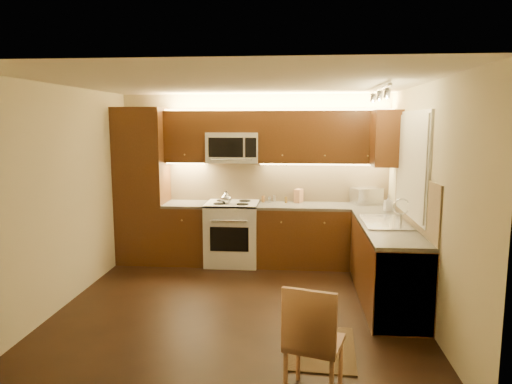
# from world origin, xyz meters

# --- Properties ---
(floor) EXTENTS (4.00, 4.00, 0.01)m
(floor) POSITION_xyz_m (0.00, 0.00, 0.00)
(floor) COLOR black
(floor) RESTS_ON ground
(ceiling) EXTENTS (4.00, 4.00, 0.01)m
(ceiling) POSITION_xyz_m (0.00, 0.00, 2.50)
(ceiling) COLOR beige
(ceiling) RESTS_ON ground
(wall_back) EXTENTS (4.00, 0.01, 2.50)m
(wall_back) POSITION_xyz_m (0.00, 2.00, 1.25)
(wall_back) COLOR beige
(wall_back) RESTS_ON ground
(wall_front) EXTENTS (4.00, 0.01, 2.50)m
(wall_front) POSITION_xyz_m (0.00, -2.00, 1.25)
(wall_front) COLOR beige
(wall_front) RESTS_ON ground
(wall_left) EXTENTS (0.01, 4.00, 2.50)m
(wall_left) POSITION_xyz_m (-2.00, 0.00, 1.25)
(wall_left) COLOR beige
(wall_left) RESTS_ON ground
(wall_right) EXTENTS (0.01, 4.00, 2.50)m
(wall_right) POSITION_xyz_m (2.00, 0.00, 1.25)
(wall_right) COLOR beige
(wall_right) RESTS_ON ground
(pantry) EXTENTS (0.70, 0.60, 2.30)m
(pantry) POSITION_xyz_m (-1.65, 1.70, 1.15)
(pantry) COLOR #44260E
(pantry) RESTS_ON floor
(base_cab_back_left) EXTENTS (0.62, 0.60, 0.86)m
(base_cab_back_left) POSITION_xyz_m (-0.99, 1.70, 0.43)
(base_cab_back_left) COLOR #44260E
(base_cab_back_left) RESTS_ON floor
(counter_back_left) EXTENTS (0.62, 0.60, 0.04)m
(counter_back_left) POSITION_xyz_m (-0.99, 1.70, 0.88)
(counter_back_left) COLOR #3A3835
(counter_back_left) RESTS_ON base_cab_back_left
(base_cab_back_right) EXTENTS (1.92, 0.60, 0.86)m
(base_cab_back_right) POSITION_xyz_m (1.04, 1.70, 0.43)
(base_cab_back_right) COLOR #44260E
(base_cab_back_right) RESTS_ON floor
(counter_back_right) EXTENTS (1.92, 0.60, 0.04)m
(counter_back_right) POSITION_xyz_m (1.04, 1.70, 0.88)
(counter_back_right) COLOR #3A3835
(counter_back_right) RESTS_ON base_cab_back_right
(base_cab_right) EXTENTS (0.60, 2.00, 0.86)m
(base_cab_right) POSITION_xyz_m (1.70, 0.40, 0.43)
(base_cab_right) COLOR #44260E
(base_cab_right) RESTS_ON floor
(counter_right) EXTENTS (0.60, 2.00, 0.04)m
(counter_right) POSITION_xyz_m (1.70, 0.40, 0.88)
(counter_right) COLOR #3A3835
(counter_right) RESTS_ON base_cab_right
(dishwasher) EXTENTS (0.58, 0.60, 0.84)m
(dishwasher) POSITION_xyz_m (1.70, -0.30, 0.43)
(dishwasher) COLOR silver
(dishwasher) RESTS_ON floor
(backsplash_back) EXTENTS (3.30, 0.02, 0.60)m
(backsplash_back) POSITION_xyz_m (0.35, 1.99, 1.20)
(backsplash_back) COLOR tan
(backsplash_back) RESTS_ON wall_back
(backsplash_right) EXTENTS (0.02, 2.00, 0.60)m
(backsplash_right) POSITION_xyz_m (1.99, 0.40, 1.20)
(backsplash_right) COLOR tan
(backsplash_right) RESTS_ON wall_right
(upper_cab_back_left) EXTENTS (0.62, 0.35, 0.75)m
(upper_cab_back_left) POSITION_xyz_m (-0.99, 1.82, 1.88)
(upper_cab_back_left) COLOR #44260E
(upper_cab_back_left) RESTS_ON wall_back
(upper_cab_back_right) EXTENTS (1.92, 0.35, 0.75)m
(upper_cab_back_right) POSITION_xyz_m (1.04, 1.82, 1.88)
(upper_cab_back_right) COLOR #44260E
(upper_cab_back_right) RESTS_ON wall_back
(upper_cab_bridge) EXTENTS (0.76, 0.35, 0.31)m
(upper_cab_bridge) POSITION_xyz_m (-0.30, 1.82, 2.09)
(upper_cab_bridge) COLOR #44260E
(upper_cab_bridge) RESTS_ON wall_back
(upper_cab_right_corner) EXTENTS (0.35, 0.50, 0.75)m
(upper_cab_right_corner) POSITION_xyz_m (1.82, 1.40, 1.88)
(upper_cab_right_corner) COLOR #44260E
(upper_cab_right_corner) RESTS_ON wall_right
(stove) EXTENTS (0.76, 0.65, 0.92)m
(stove) POSITION_xyz_m (-0.30, 1.68, 0.46)
(stove) COLOR silver
(stove) RESTS_ON floor
(microwave) EXTENTS (0.76, 0.38, 0.44)m
(microwave) POSITION_xyz_m (-0.30, 1.81, 1.72)
(microwave) COLOR silver
(microwave) RESTS_ON wall_back
(window_frame) EXTENTS (0.03, 1.44, 1.24)m
(window_frame) POSITION_xyz_m (1.99, 0.55, 1.60)
(window_frame) COLOR silver
(window_frame) RESTS_ON wall_right
(window_blinds) EXTENTS (0.02, 1.36, 1.16)m
(window_blinds) POSITION_xyz_m (1.97, 0.55, 1.60)
(window_blinds) COLOR silver
(window_blinds) RESTS_ON wall_right
(sink) EXTENTS (0.52, 0.86, 0.15)m
(sink) POSITION_xyz_m (1.70, 0.55, 0.98)
(sink) COLOR silver
(sink) RESTS_ON counter_right
(faucet) EXTENTS (0.20, 0.04, 0.30)m
(faucet) POSITION_xyz_m (1.88, 0.55, 1.05)
(faucet) COLOR silver
(faucet) RESTS_ON counter_right
(track_light_bar) EXTENTS (0.04, 1.20, 0.03)m
(track_light_bar) POSITION_xyz_m (1.55, 0.40, 2.46)
(track_light_bar) COLOR silver
(track_light_bar) RESTS_ON ceiling
(kettle) EXTENTS (0.17, 0.17, 0.19)m
(kettle) POSITION_xyz_m (-0.37, 1.57, 1.01)
(kettle) COLOR silver
(kettle) RESTS_ON stove
(toaster_oven) EXTENTS (0.48, 0.42, 0.24)m
(toaster_oven) POSITION_xyz_m (1.65, 1.86, 1.02)
(toaster_oven) COLOR silver
(toaster_oven) RESTS_ON counter_back_right
(knife_block) EXTENTS (0.14, 0.17, 0.20)m
(knife_block) POSITION_xyz_m (0.67, 1.89, 1.00)
(knife_block) COLOR #9A6945
(knife_block) RESTS_ON counter_back_right
(spice_jar_a) EXTENTS (0.05, 0.05, 0.09)m
(spice_jar_a) POSITION_xyz_m (0.24, 1.86, 0.94)
(spice_jar_a) COLOR silver
(spice_jar_a) RESTS_ON counter_back_right
(spice_jar_b) EXTENTS (0.05, 0.05, 0.09)m
(spice_jar_b) POSITION_xyz_m (0.48, 1.83, 0.95)
(spice_jar_b) COLOR brown
(spice_jar_b) RESTS_ON counter_back_right
(spice_jar_c) EXTENTS (0.05, 0.05, 0.09)m
(spice_jar_c) POSITION_xyz_m (0.30, 1.93, 0.95)
(spice_jar_c) COLOR silver
(spice_jar_c) RESTS_ON counter_back_right
(spice_jar_d) EXTENTS (0.06, 0.06, 0.10)m
(spice_jar_d) POSITION_xyz_m (0.14, 1.87, 0.95)
(spice_jar_d) COLOR #93602C
(spice_jar_d) RESTS_ON counter_back_right
(soap_bottle) EXTENTS (0.11, 0.11, 0.21)m
(soap_bottle) POSITION_xyz_m (1.88, 1.33, 1.01)
(soap_bottle) COLOR silver
(soap_bottle) RESTS_ON counter_right
(rug) EXTENTS (0.67, 0.96, 0.01)m
(rug) POSITION_xyz_m (0.89, -0.90, 0.01)
(rug) COLOR black
(rug) RESTS_ON floor
(dining_chair) EXTENTS (0.50, 0.50, 0.91)m
(dining_chair) POSITION_xyz_m (0.79, -1.67, 0.46)
(dining_chair) COLOR #9A6945
(dining_chair) RESTS_ON floor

